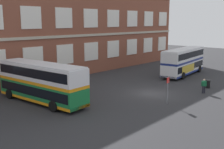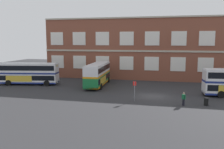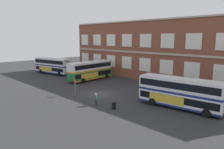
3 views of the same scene
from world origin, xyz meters
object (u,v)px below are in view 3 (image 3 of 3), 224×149
double_decker_near (53,66)px  double_decker_middle (90,70)px  bus_stand_flag (75,85)px  station_litter_bin (114,105)px  double_decker_far (180,92)px  waiting_passenger (96,99)px

double_decker_near → double_decker_middle: same height
bus_stand_flag → station_litter_bin: bearing=-2.0°
double_decker_near → double_decker_middle: bearing=8.6°
double_decker_far → bus_stand_flag: double_decker_far is taller
double_decker_middle → waiting_passenger: (14.56, -10.88, -1.22)m
double_decker_middle → station_litter_bin: bearing=-30.4°
waiting_passenger → bus_stand_flag: size_ratio=0.63×
double_decker_near → double_decker_far: (36.28, -1.79, 0.00)m
double_decker_far → bus_stand_flag: (-15.13, -6.12, -0.51)m
double_decker_near → double_decker_far: 36.32m
waiting_passenger → station_litter_bin: 2.93m
double_decker_near → double_decker_middle: 13.15m
double_decker_near → station_litter_bin: double_decker_near is taller
waiting_passenger → bus_stand_flag: (-6.42, 1.01, 0.70)m
double_decker_near → station_litter_bin: (30.39, -8.24, -1.63)m
double_decker_middle → waiting_passenger: 18.22m
waiting_passenger → double_decker_middle: bearing=143.2°
double_decker_near → double_decker_far: size_ratio=1.01×
double_decker_middle → waiting_passenger: size_ratio=6.55×
double_decker_middle → double_decker_near: bearing=-171.4°
double_decker_near → waiting_passenger: bearing=-17.9°
double_decker_far → bus_stand_flag: size_ratio=4.15×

